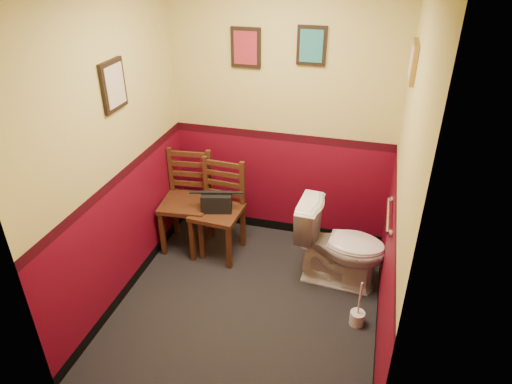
{
  "coord_description": "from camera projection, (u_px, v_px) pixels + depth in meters",
  "views": [
    {
      "loc": [
        0.86,
        -2.9,
        2.85
      ],
      "look_at": [
        0.0,
        0.25,
        1.0
      ],
      "focal_mm": 32.0,
      "sensor_mm": 36.0,
      "label": 1
    }
  ],
  "objects": [
    {
      "name": "handbag",
      "position": [
        217.0,
        202.0,
        4.39
      ],
      "size": [
        0.32,
        0.21,
        0.21
      ],
      "rotation": [
        0.0,
        0.0,
        0.25
      ],
      "color": "black",
      "rests_on": "chair_right"
    },
    {
      "name": "toilet",
      "position": [
        341.0,
        246.0,
        4.12
      ],
      "size": [
        0.84,
        0.51,
        0.8
      ],
      "primitive_type": "imported",
      "rotation": [
        0.0,
        0.0,
        1.5
      ],
      "color": "white",
      "rests_on": "floor"
    },
    {
      "name": "framed_print_back_a",
      "position": [
        246.0,
        48.0,
        4.14
      ],
      "size": [
        0.28,
        0.04,
        0.36
      ],
      "color": "black",
      "rests_on": "wall_back"
    },
    {
      "name": "framed_print_left",
      "position": [
        114.0,
        86.0,
        3.45
      ],
      "size": [
        0.04,
        0.3,
        0.38
      ],
      "color": "black",
      "rests_on": "wall_left"
    },
    {
      "name": "floor",
      "position": [
        249.0,
        303.0,
        4.04
      ],
      "size": [
        2.2,
        2.4,
        0.0
      ],
      "primitive_type": "cube",
      "color": "black",
      "rests_on": "ground"
    },
    {
      "name": "chair_right",
      "position": [
        219.0,
        210.0,
        4.48
      ],
      "size": [
        0.48,
        0.48,
        0.97
      ],
      "rotation": [
        0.0,
        0.0,
        -0.06
      ],
      "color": "#4B2816",
      "rests_on": "floor"
    },
    {
      "name": "grab_bar",
      "position": [
        389.0,
        216.0,
        3.53
      ],
      "size": [
        0.05,
        0.56,
        0.06
      ],
      "color": "silver",
      "rests_on": "wall_right"
    },
    {
      "name": "framed_print_right",
      "position": [
        413.0,
        62.0,
        3.28
      ],
      "size": [
        0.04,
        0.34,
        0.28
      ],
      "color": "olive",
      "rests_on": "wall_right"
    },
    {
      "name": "wall_front",
      "position": [
        182.0,
        266.0,
        2.36
      ],
      "size": [
        2.2,
        0.0,
        2.7
      ],
      "primitive_type": "cube",
      "rotation": [
        -1.57,
        0.0,
        0.0
      ],
      "color": "#5D0719",
      "rests_on": "ground"
    },
    {
      "name": "tp_stack",
      "position": [
        312.0,
        241.0,
        4.72
      ],
      "size": [
        0.22,
        0.11,
        0.19
      ],
      "color": "silver",
      "rests_on": "floor"
    },
    {
      "name": "toilet_brush",
      "position": [
        357.0,
        317.0,
        3.79
      ],
      "size": [
        0.12,
        0.12,
        0.44
      ],
      "color": "silver",
      "rests_on": "floor"
    },
    {
      "name": "chair_left",
      "position": [
        187.0,
        201.0,
        4.6
      ],
      "size": [
        0.51,
        0.51,
        1.0
      ],
      "rotation": [
        0.0,
        0.0,
        0.1
      ],
      "color": "#4B2816",
      "rests_on": "floor"
    },
    {
      "name": "framed_print_back_b",
      "position": [
        312.0,
        46.0,
        3.98
      ],
      "size": [
        0.26,
        0.04,
        0.34
      ],
      "color": "black",
      "rests_on": "wall_back"
    },
    {
      "name": "wall_back",
      "position": [
        282.0,
        113.0,
        4.38
      ],
      "size": [
        2.2,
        0.0,
        2.7
      ],
      "primitive_type": "cube",
      "rotation": [
        1.57,
        0.0,
        0.0
      ],
      "color": "#5D0719",
      "rests_on": "ground"
    },
    {
      "name": "wall_right",
      "position": [
        401.0,
        186.0,
        3.12
      ],
      "size": [
        0.0,
        2.4,
        2.7
      ],
      "primitive_type": "cube",
      "rotation": [
        1.57,
        0.0,
        -1.57
      ],
      "color": "#5D0719",
      "rests_on": "ground"
    },
    {
      "name": "wall_left",
      "position": [
        114.0,
        151.0,
        3.62
      ],
      "size": [
        0.0,
        2.4,
        2.7
      ],
      "primitive_type": "cube",
      "rotation": [
        1.57,
        0.0,
        1.57
      ],
      "color": "#5D0719",
      "rests_on": "ground"
    }
  ]
}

